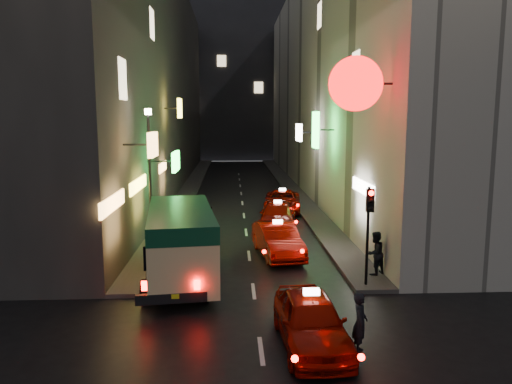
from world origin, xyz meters
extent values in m
cube|color=#3D3A38|center=(-8.00, 34.00, 9.00)|extent=(6.00, 52.00, 18.00)
cube|color=#F5AC55|center=(-3.84, 11.68, 4.95)|extent=(0.18, 1.62, 0.98)
cube|color=#2FEE46|center=(-3.58, 17.26, 3.80)|extent=(0.18, 2.15, 0.98)
cube|color=yellow|center=(-4.02, 24.16, 6.58)|extent=(0.18, 1.26, 1.24)
cube|color=#F5AC55|center=(-4.98, 9.50, 3.00)|extent=(0.10, 3.46, 0.55)
cube|color=yellow|center=(-4.98, 14.40, 3.00)|extent=(0.10, 3.76, 0.55)
cube|color=#F5AC55|center=(-4.98, 22.49, 3.00)|extent=(0.10, 2.98, 0.55)
cube|color=#FFE5B2|center=(-4.99, 12.00, 7.50)|extent=(0.06, 1.30, 1.60)
cube|color=#FFE5B2|center=(-4.99, 20.00, 11.00)|extent=(0.06, 1.30, 1.60)
cube|color=#B2AEA3|center=(8.00, 34.00, 9.00)|extent=(6.00, 52.00, 18.00)
cylinder|color=#F20A0A|center=(3.68, 9.63, 7.20)|extent=(1.93, 0.18, 1.93)
cube|color=#2FEE46|center=(3.95, 19.55, 5.32)|extent=(0.18, 1.40, 2.02)
cube|color=white|center=(3.66, 24.34, 5.03)|extent=(0.18, 1.97, 1.12)
cube|color=white|center=(4.98, 12.99, 3.00)|extent=(0.10, 3.41, 0.55)
cube|color=#FFE5B2|center=(4.99, 15.00, 8.20)|extent=(0.06, 1.30, 1.60)
cube|color=#FFE5B2|center=(4.99, 25.00, 12.50)|extent=(0.06, 1.30, 1.60)
cube|color=#313236|center=(0.00, 66.00, 11.00)|extent=(30.00, 10.00, 22.00)
cube|color=#403E3C|center=(-4.25, 34.00, 0.07)|extent=(1.50, 52.00, 0.15)
cube|color=#403E3C|center=(4.25, 34.00, 0.07)|extent=(1.50, 52.00, 0.15)
cube|color=beige|center=(-2.60, 9.58, 1.56)|extent=(2.98, 6.54, 2.32)
cube|color=#0C3F27|center=(-2.60, 9.58, 2.45)|extent=(3.00, 6.56, 0.58)
cube|color=black|center=(-2.60, 9.90, 1.79)|extent=(2.70, 4.04, 0.53)
cube|color=black|center=(-2.60, 6.48, 0.56)|extent=(2.17, 0.45, 0.32)
cube|color=#FF0A05|center=(-3.39, 6.41, 0.98)|extent=(0.19, 0.06, 0.29)
cube|color=#FF0A05|center=(-1.81, 6.41, 0.98)|extent=(0.19, 0.06, 0.29)
cylinder|color=black|center=(-3.58, 11.60, 0.40)|extent=(0.23, 0.80, 0.80)
cylinder|color=black|center=(-1.62, 7.56, 0.40)|extent=(0.23, 0.80, 0.80)
imported|color=#890A00|center=(1.33, 4.23, 0.82)|extent=(2.36, 5.27, 1.64)
cube|color=white|center=(1.33, 4.23, 1.73)|extent=(0.43, 0.20, 0.16)
sphere|color=#FF0A05|center=(0.60, 1.88, 0.85)|extent=(0.16, 0.16, 0.16)
sphere|color=#FF0A05|center=(2.06, 1.88, 0.85)|extent=(0.16, 0.16, 0.16)
imported|color=#890A00|center=(1.25, 12.91, 0.84)|extent=(2.90, 5.54, 1.68)
cube|color=white|center=(1.25, 12.91, 1.77)|extent=(0.44, 0.24, 0.16)
sphere|color=#FF0A05|center=(0.50, 10.51, 0.86)|extent=(0.16, 0.16, 0.16)
sphere|color=#FF0A05|center=(1.99, 10.51, 0.86)|extent=(0.16, 0.16, 0.16)
imported|color=#890A00|center=(1.76, 18.43, 0.80)|extent=(2.68, 5.28, 1.61)
cube|color=white|center=(1.76, 18.43, 1.70)|extent=(0.44, 0.23, 0.16)
sphere|color=#FF0A05|center=(1.04, 16.13, 0.83)|extent=(0.16, 0.16, 0.16)
sphere|color=#FF0A05|center=(2.47, 16.13, 0.83)|extent=(0.16, 0.16, 0.16)
imported|color=#890A00|center=(2.50, 23.23, 0.79)|extent=(2.59, 5.14, 1.57)
cube|color=white|center=(2.50, 23.23, 1.66)|extent=(0.44, 0.23, 0.16)
sphere|color=#FF0A05|center=(1.80, 20.99, 0.81)|extent=(0.16, 0.16, 0.16)
sphere|color=#FF0A05|center=(3.20, 20.99, 0.81)|extent=(0.16, 0.16, 0.16)
imported|color=black|center=(2.53, 3.80, 0.91)|extent=(0.50, 0.66, 1.81)
imported|color=black|center=(4.62, 9.70, 1.08)|extent=(0.83, 0.76, 1.87)
cylinder|color=black|center=(4.00, 8.60, 1.90)|extent=(0.10, 0.10, 3.50)
cube|color=black|center=(4.00, 8.42, 3.20)|extent=(0.26, 0.18, 0.80)
sphere|color=#FF0A05|center=(4.00, 8.31, 3.47)|extent=(0.18, 0.18, 0.18)
sphere|color=black|center=(4.00, 8.31, 3.20)|extent=(0.17, 0.17, 0.17)
sphere|color=black|center=(4.00, 8.31, 2.93)|extent=(0.17, 0.17, 0.17)
cylinder|color=black|center=(-4.20, 13.00, 3.15)|extent=(0.12, 0.12, 6.00)
cylinder|color=#FFE5BF|center=(-4.20, 13.00, 6.25)|extent=(0.28, 0.28, 0.25)
camera|label=1|loc=(-0.73, -8.20, 6.03)|focal=35.00mm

